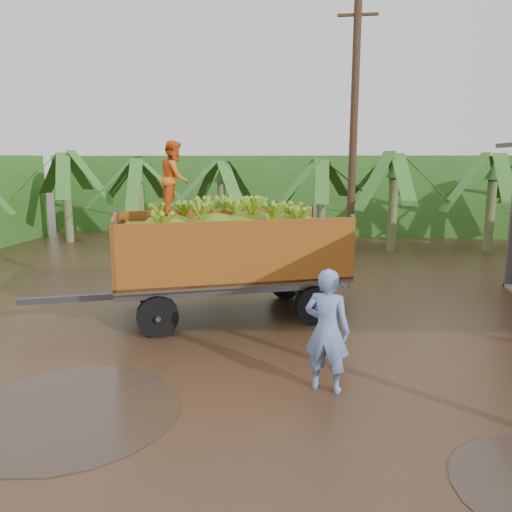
% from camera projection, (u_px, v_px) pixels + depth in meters
% --- Properties ---
extents(ground, '(100.00, 100.00, 0.00)m').
position_uv_depth(ground, '(319.00, 361.00, 8.69)').
color(ground, black).
rests_on(ground, ground).
extents(hedge_north, '(22.00, 3.00, 3.60)m').
position_uv_depth(hedge_north, '(282.00, 194.00, 24.17)').
color(hedge_north, '#2D661E').
rests_on(hedge_north, ground).
extents(banana_trailer, '(6.82, 3.99, 3.84)m').
position_uv_depth(banana_trailer, '(228.00, 250.00, 10.97)').
color(banana_trailer, '#C8701C').
rests_on(banana_trailer, ground).
extents(man_blue, '(0.79, 0.62, 1.89)m').
position_uv_depth(man_blue, '(327.00, 330.00, 7.44)').
color(man_blue, '#708CCC').
rests_on(man_blue, ground).
extents(utility_pole, '(1.20, 0.24, 8.26)m').
position_uv_depth(utility_pole, '(353.00, 135.00, 15.40)').
color(utility_pole, '#47301E').
rests_on(utility_pole, ground).
extents(banana_plants, '(23.94, 21.28, 4.10)m').
position_uv_depth(banana_plants, '(149.00, 211.00, 15.30)').
color(banana_plants, '#2D661E').
rests_on(banana_plants, ground).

